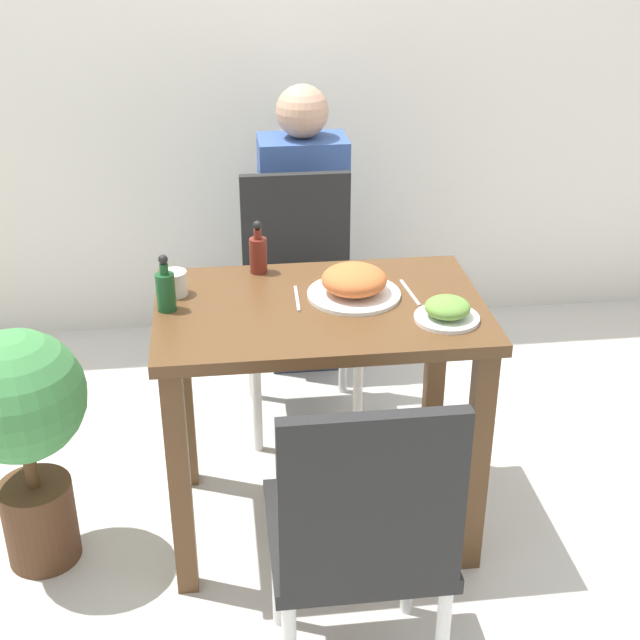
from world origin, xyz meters
name	(u,v)px	position (x,y,z in m)	size (l,w,h in m)	color
ground_plane	(320,518)	(0.00, 0.00, 0.00)	(16.00, 16.00, 0.00)	beige
wall_back	(276,29)	(0.00, 1.46, 1.30)	(8.00, 0.05, 2.60)	silver
dining_table	(320,350)	(0.00, 0.00, 0.62)	(0.94, 0.61, 0.77)	brown
chair_near	(362,532)	(0.01, -0.68, 0.52)	(0.42, 0.42, 0.91)	black
chair_far	(299,287)	(0.01, 0.67, 0.52)	(0.42, 0.42, 0.91)	black
food_plate	(354,283)	(0.10, 0.04, 0.81)	(0.27, 0.27, 0.09)	white
side_plate	(447,311)	(0.33, -0.14, 0.80)	(0.18, 0.18, 0.07)	white
drink_cup	(174,283)	(-0.41, 0.12, 0.81)	(0.08, 0.08, 0.07)	silver
sauce_bottle	(166,289)	(-0.43, 0.02, 0.84)	(0.05, 0.05, 0.17)	#194C23
condiment_bottle	(258,253)	(-0.16, 0.25, 0.84)	(0.05, 0.05, 0.17)	maroon
fork_utensil	(297,298)	(-0.06, 0.04, 0.77)	(0.01, 0.16, 0.00)	silver
spoon_utensil	(410,292)	(0.27, 0.04, 0.77)	(0.03, 0.17, 0.00)	silver
potted_plant_left	(22,421)	(-0.85, -0.07, 0.49)	(0.38, 0.38, 0.76)	#51331E
person_figure	(303,234)	(0.06, 1.04, 0.58)	(0.34, 0.22, 1.17)	#2D3347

